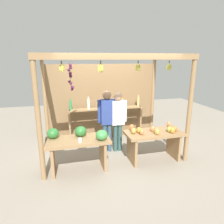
% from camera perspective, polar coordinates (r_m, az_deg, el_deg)
% --- Properties ---
extents(ground_plane, '(12.00, 12.00, 0.00)m').
position_cam_1_polar(ground_plane, '(5.46, -0.50, -10.86)').
color(ground_plane, gray).
rests_on(ground_plane, ground).
extents(market_stall, '(3.35, 2.01, 2.48)m').
position_cam_1_polar(market_stall, '(5.44, -1.73, 4.91)').
color(market_stall, '#99754C').
rests_on(market_stall, ground).
extents(fruit_counter_left, '(1.36, 0.67, 0.93)m').
position_cam_1_polar(fruit_counter_left, '(4.46, -9.57, -8.66)').
color(fruit_counter_left, '#99754C').
rests_on(fruit_counter_left, ground).
extents(fruit_counter_right, '(1.36, 0.66, 0.87)m').
position_cam_1_polar(fruit_counter_right, '(4.90, 11.75, -7.24)').
color(fruit_counter_right, '#99754C').
rests_on(fruit_counter_right, ground).
extents(bottle_shelf_unit, '(2.15, 0.22, 1.35)m').
position_cam_1_polar(bottle_shelf_unit, '(5.84, -1.79, -0.82)').
color(bottle_shelf_unit, '#99754C').
rests_on(bottle_shelf_unit, ground).
extents(vendor_man, '(0.48, 0.22, 1.61)m').
position_cam_1_polar(vendor_man, '(5.10, -1.44, -1.14)').
color(vendor_man, '#37576C').
rests_on(vendor_man, ground).
extents(vendor_woman, '(0.48, 0.21, 1.57)m').
position_cam_1_polar(vendor_woman, '(5.13, 1.64, -1.33)').
color(vendor_woman, '#335654').
rests_on(vendor_woman, ground).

